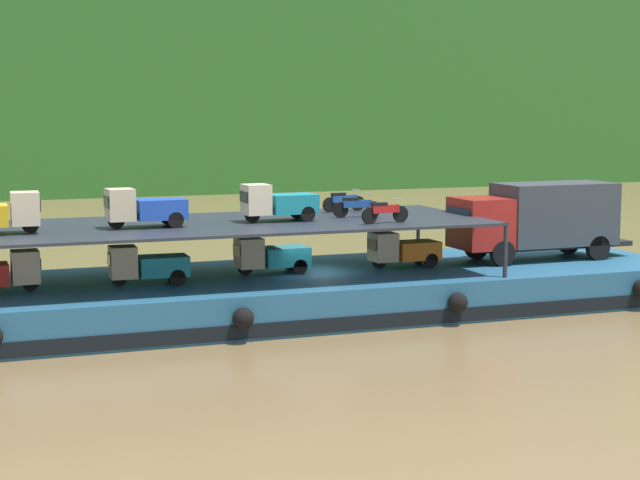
# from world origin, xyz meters

# --- Properties ---
(ground_plane) EXTENTS (400.00, 400.00, 0.00)m
(ground_plane) POSITION_xyz_m (0.00, 0.00, 0.00)
(ground_plane) COLOR brown
(hillside_far_bank) EXTENTS (137.70, 29.62, 29.12)m
(hillside_far_bank) POSITION_xyz_m (0.00, 66.00, 16.40)
(hillside_far_bank) COLOR #286023
(hillside_far_bank) RESTS_ON ground
(cargo_barge) EXTENTS (29.35, 8.75, 1.50)m
(cargo_barge) POSITION_xyz_m (-0.00, -0.03, 0.75)
(cargo_barge) COLOR #23567A
(cargo_barge) RESTS_ON ground
(covered_lorry) EXTENTS (7.88, 2.37, 3.10)m
(covered_lorry) POSITION_xyz_m (9.69, -0.19, 3.19)
(covered_lorry) COLOR maroon
(covered_lorry) RESTS_ON cargo_barge
(cargo_rack) EXTENTS (20.15, 7.38, 2.00)m
(cargo_rack) POSITION_xyz_m (-3.80, 0.00, 3.44)
(cargo_rack) COLOR #232833
(cargo_rack) RESTS_ON cargo_barge
(mini_truck_lower_aft) EXTENTS (2.78, 1.26, 1.38)m
(mini_truck_lower_aft) POSITION_xyz_m (-6.29, -0.53, 2.19)
(mini_truck_lower_aft) COLOR teal
(mini_truck_lower_aft) RESTS_ON cargo_barge
(mini_truck_lower_mid) EXTENTS (2.76, 1.24, 1.38)m
(mini_truck_lower_mid) POSITION_xyz_m (-1.54, 0.18, 2.19)
(mini_truck_lower_mid) COLOR teal
(mini_truck_lower_mid) RESTS_ON cargo_barge
(mini_truck_lower_fore) EXTENTS (2.76, 1.23, 1.38)m
(mini_truck_lower_fore) POSITION_xyz_m (3.75, -0.06, 2.19)
(mini_truck_lower_fore) COLOR orange
(mini_truck_lower_fore) RESTS_ON cargo_barge
(mini_truck_upper_mid) EXTENTS (2.77, 1.25, 1.38)m
(mini_truck_upper_mid) POSITION_xyz_m (-6.34, -0.54, 4.19)
(mini_truck_upper_mid) COLOR #1E47B7
(mini_truck_upper_mid) RESTS_ON cargo_rack
(mini_truck_upper_fore) EXTENTS (2.77, 1.26, 1.38)m
(mini_truck_upper_fore) POSITION_xyz_m (-1.38, -0.24, 4.19)
(mini_truck_upper_fore) COLOR teal
(mini_truck_upper_fore) RESTS_ON cargo_rack
(motorcycle_upper_port) EXTENTS (1.90, 0.55, 0.87)m
(motorcycle_upper_port) POSITION_xyz_m (2.01, -2.22, 3.93)
(motorcycle_upper_port) COLOR black
(motorcycle_upper_port) RESTS_ON cargo_rack
(motorcycle_upper_centre) EXTENTS (1.90, 0.55, 0.87)m
(motorcycle_upper_centre) POSITION_xyz_m (1.84, 0.00, 3.93)
(motorcycle_upper_centre) COLOR black
(motorcycle_upper_centre) RESTS_ON cargo_rack
(motorcycle_upper_stbd) EXTENTS (1.90, 0.55, 0.87)m
(motorcycle_upper_stbd) POSITION_xyz_m (2.19, 2.21, 3.93)
(motorcycle_upper_stbd) COLOR black
(motorcycle_upper_stbd) RESTS_ON cargo_rack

